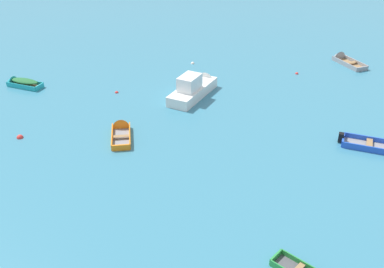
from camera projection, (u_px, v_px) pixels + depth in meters
The scene contains 8 objects.
rowboat_turquoise_cluster_inner at pixel (20, 82), 39.48m from camera, with size 3.64×2.83×1.07m.
rowboat_orange_far_back at pixel (121, 130), 32.20m from camera, with size 1.45×3.72×1.18m.
motor_launch_white_far_right at pixel (195, 87), 37.72m from camera, with size 5.29×6.16×2.37m.
rowboat_grey_midfield_right at pixel (342, 59), 44.95m from camera, with size 2.29×4.39×1.29m.
mooring_buoy_trailing at pixel (297, 74), 42.09m from camera, with size 0.32×0.32×0.32m, color red.
mooring_buoy_central at pixel (193, 64), 44.45m from camera, with size 0.36×0.36×0.36m, color silver.
mooring_buoy_between_boats_right at pixel (117, 93), 38.34m from camera, with size 0.30×0.30×0.30m, color red.
mooring_buoy_far_field at pixel (20, 138), 31.61m from camera, with size 0.46×0.46×0.46m, color red.
Camera 1 is at (-4.78, -5.67, 15.85)m, focal length 41.72 mm.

